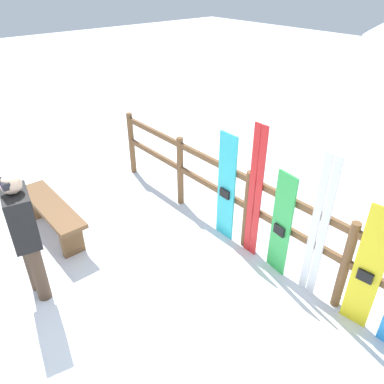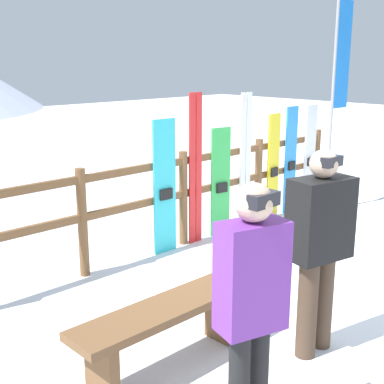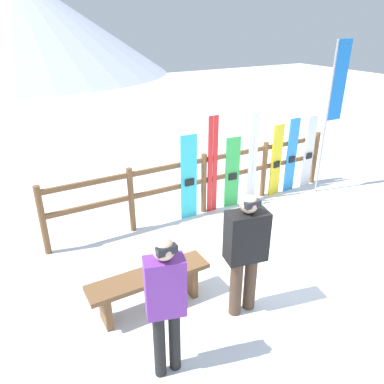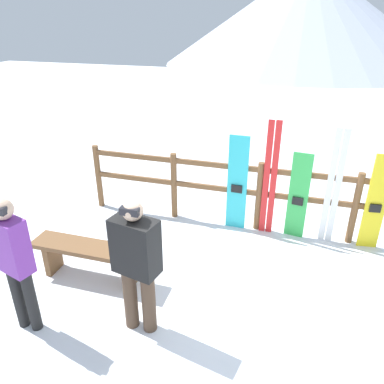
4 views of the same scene
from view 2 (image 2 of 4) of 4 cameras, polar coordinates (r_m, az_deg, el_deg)
name	(u,v)px [view 2 (image 2 of 4)]	position (r m, az deg, el deg)	size (l,w,h in m)	color
ground_plane	(333,297)	(5.27, 14.77, -10.75)	(40.00, 40.00, 0.00)	white
fence	(183,189)	(6.28, -0.94, 0.29)	(5.65, 0.10, 1.12)	brown
bench	(167,321)	(3.89, -2.66, -13.57)	(1.50, 0.36, 0.49)	brown
person_black	(319,240)	(4.00, 13.42, -5.04)	(0.51, 0.35, 1.56)	#4C3828
person_purple	(251,301)	(2.92, 6.33, -11.43)	(0.41, 0.29, 1.57)	black
snowboard_cyan	(165,188)	(5.99, -2.93, 0.47)	(0.31, 0.06, 1.53)	#2DBFCC
ski_pair_red	(195,170)	(6.29, 0.36, 2.40)	(0.19, 0.02, 1.79)	red
snowboard_green	(221,182)	(6.63, 3.06, 1.04)	(0.29, 0.08, 1.35)	green
ski_pair_white	(245,161)	(6.93, 5.68, 3.28)	(0.19, 0.02, 1.75)	white
snowboard_yellow	(273,167)	(7.41, 8.65, 2.66)	(0.28, 0.08, 1.45)	yellow
snowboard_blue	(290,161)	(7.72, 10.46, 3.32)	(0.25, 0.06, 1.52)	#288CE0
snowboard_white	(310,157)	(8.11, 12.44, 3.71)	(0.26, 0.05, 1.51)	white
rental_flag	(338,78)	(7.90, 15.33, 11.63)	(0.40, 0.04, 2.94)	#99999E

